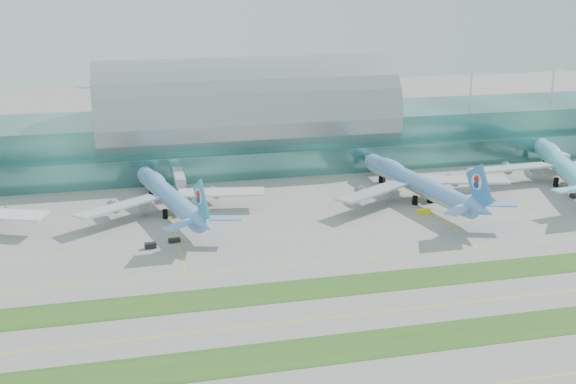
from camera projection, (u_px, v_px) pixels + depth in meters
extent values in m
plane|color=gray|center=(339.00, 290.00, 179.16)|extent=(700.00, 700.00, 0.00)
cube|color=#3D7A75|center=(246.00, 138.00, 297.13)|extent=(340.00, 42.00, 20.00)
cube|color=#3D7A75|center=(257.00, 164.00, 276.28)|extent=(340.00, 8.00, 10.00)
ellipsoid|color=#9EA5A8|center=(245.00, 114.00, 294.20)|extent=(340.00, 46.20, 16.17)
cylinder|color=white|center=(245.00, 94.00, 291.86)|extent=(0.80, 0.80, 16.00)
cube|color=#B2B7B7|center=(178.00, 175.00, 259.02)|extent=(3.50, 22.00, 3.00)
cylinder|color=black|center=(181.00, 193.00, 250.74)|extent=(1.00, 1.00, 4.00)
cube|color=#B2B7B7|center=(376.00, 163.00, 275.67)|extent=(3.50, 22.00, 3.00)
cylinder|color=black|center=(384.00, 179.00, 267.39)|extent=(1.00, 1.00, 4.00)
cube|color=#B2B7B7|center=(550.00, 152.00, 292.31)|extent=(3.50, 22.00, 3.00)
cylinder|color=black|center=(564.00, 167.00, 284.04)|extent=(1.00, 1.00, 4.00)
cube|color=#2D591E|center=(379.00, 344.00, 153.11)|extent=(420.00, 12.00, 0.08)
cube|color=#2D591E|center=(337.00, 286.00, 181.01)|extent=(420.00, 12.00, 0.08)
cube|color=yellow|center=(357.00, 314.00, 166.14)|extent=(420.00, 0.35, 0.01)
cube|color=yellow|center=(320.00, 262.00, 195.90)|extent=(420.00, 0.35, 0.01)
cube|color=yellow|center=(300.00, 235.00, 216.36)|extent=(420.00, 0.35, 0.01)
cylinder|color=#679BE2|center=(170.00, 196.00, 233.83)|extent=(18.72, 59.08, 5.92)
ellipsoid|color=#679BE2|center=(155.00, 179.00, 247.59)|extent=(9.42, 18.80, 4.22)
cone|color=#679BE2|center=(143.00, 173.00, 261.23)|extent=(6.82, 5.95, 5.92)
cone|color=#679BE2|center=(204.00, 224.00, 204.77)|extent=(7.37, 9.62, 5.63)
cube|color=silver|center=(118.00, 206.00, 225.08)|extent=(27.67, 22.20, 1.17)
cylinder|color=#95979D|center=(128.00, 206.00, 231.90)|extent=(4.32, 5.84, 3.25)
cube|color=silver|center=(221.00, 192.00, 239.52)|extent=(29.44, 11.76, 1.17)
cylinder|color=#95979D|center=(204.00, 196.00, 242.73)|extent=(4.32, 5.84, 3.25)
cube|color=#2A9CBE|center=(201.00, 202.00, 204.65)|extent=(3.30, 12.38, 13.77)
cylinder|color=white|center=(200.00, 196.00, 205.05)|extent=(1.84, 4.66, 4.58)
cylinder|color=black|center=(151.00, 191.00, 254.44)|extent=(1.72, 1.72, 2.87)
cylinder|color=black|center=(165.00, 214.00, 230.63)|extent=(1.72, 1.72, 2.87)
cylinder|color=black|center=(182.00, 211.00, 233.03)|extent=(1.72, 1.72, 2.87)
cylinder|color=#6399DB|center=(417.00, 183.00, 247.43)|extent=(16.66, 63.10, 6.29)
ellipsoid|color=#6399DB|center=(391.00, 166.00, 262.43)|extent=(9.07, 19.86, 4.48)
cone|color=#6399DB|center=(369.00, 160.00, 277.27)|extent=(7.05, 6.05, 6.29)
cone|color=#6399DB|center=(482.00, 210.00, 215.81)|extent=(7.41, 10.00, 5.98)
cube|color=#B8BEBF|center=(373.00, 192.00, 238.94)|extent=(29.95, 22.45, 1.24)
cylinder|color=gray|center=(377.00, 192.00, 246.10)|extent=(4.33, 6.08, 3.45)
cube|color=#B8BEBF|center=(464.00, 180.00, 252.59)|extent=(31.38, 14.02, 1.24)
cylinder|color=gray|center=(444.00, 183.00, 256.33)|extent=(4.33, 6.08, 3.45)
cube|color=#2E7FCE|center=(479.00, 187.00, 215.72)|extent=(2.82, 13.26, 14.63)
cylinder|color=silver|center=(478.00, 182.00, 216.17)|extent=(1.71, 4.96, 4.87)
cylinder|color=black|center=(381.00, 178.00, 269.85)|extent=(1.83, 1.83, 3.04)
cylinder|color=black|center=(415.00, 200.00, 244.09)|extent=(1.83, 1.83, 3.04)
cylinder|color=black|center=(430.00, 198.00, 246.36)|extent=(1.83, 1.83, 3.04)
cylinder|color=#6BD7EC|center=(563.00, 166.00, 267.19)|extent=(27.42, 64.92, 6.63)
ellipsoid|color=#6BD7EC|center=(551.00, 150.00, 284.32)|extent=(12.39, 21.10, 4.72)
cone|color=#6BD7EC|center=(540.00, 144.00, 301.18)|extent=(7.99, 7.18, 6.63)
cube|color=silver|center=(511.00, 168.00, 266.94)|extent=(32.48, 9.93, 1.31)
cylinder|color=#93949B|center=(521.00, 170.00, 272.68)|extent=(5.32, 6.73, 3.63)
cylinder|color=black|center=(545.00, 162.00, 292.61)|extent=(1.92, 1.92, 3.21)
cylinder|color=black|center=(556.00, 182.00, 264.84)|extent=(1.92, 1.92, 3.21)
cylinder|color=black|center=(574.00, 183.00, 264.28)|extent=(1.92, 1.92, 3.21)
cube|color=black|center=(150.00, 245.00, 205.77)|extent=(3.43, 2.05, 1.60)
cube|color=black|center=(174.00, 240.00, 210.33)|extent=(3.56, 1.81, 1.21)
cube|color=yellow|center=(424.00, 212.00, 234.90)|extent=(4.32, 1.97, 1.53)
cube|color=black|center=(462.00, 207.00, 239.64)|extent=(3.37, 2.18, 1.65)
cube|color=black|center=(575.00, 196.00, 251.81)|extent=(3.40, 2.30, 1.40)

